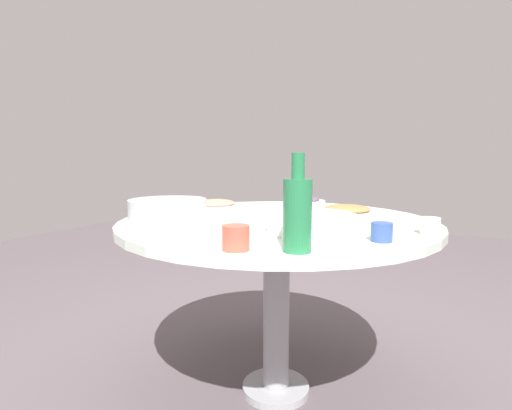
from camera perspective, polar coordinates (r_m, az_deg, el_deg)
ground at (r=1.84m, az=2.82°, el=-24.91°), size 8.00×8.00×0.00m
round_dining_table at (r=1.60m, az=2.96°, el=-5.23°), size 1.22×1.22×0.72m
rice_bowl at (r=1.60m, az=-12.41°, el=-0.56°), size 0.30×0.30×0.09m
soup_bowl at (r=1.33m, az=7.79°, el=-2.59°), size 0.29×0.29×0.06m
dish_tofu_braise at (r=1.73m, az=12.76°, el=-0.79°), size 0.25×0.25×0.04m
dish_eggplant at (r=2.03m, az=6.85°, el=0.52°), size 0.21×0.21×0.05m
dish_shrimp at (r=1.88m, az=-5.73°, el=-0.03°), size 0.25×0.25×0.05m
green_bottle at (r=1.04m, az=5.91°, el=-1.05°), size 0.08×0.08×0.26m
tea_cup_near at (r=1.07m, az=-2.89°, el=-4.68°), size 0.07×0.07×0.07m
tea_cup_far at (r=1.23m, az=17.42°, el=-3.69°), size 0.06×0.06×0.06m
tea_cup_side at (r=1.39m, az=23.49°, el=-2.76°), size 0.06×0.06×0.05m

